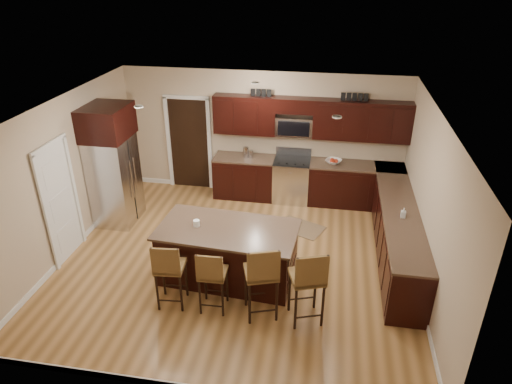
% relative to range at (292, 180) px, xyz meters
% --- Properties ---
extents(floor, '(6.00, 6.00, 0.00)m').
position_rel_range_xyz_m(floor, '(-0.68, -2.45, -0.47)').
color(floor, '#A37440').
rests_on(floor, ground).
extents(ceiling, '(6.00, 6.00, 0.00)m').
position_rel_range_xyz_m(ceiling, '(-0.68, -2.45, 2.23)').
color(ceiling, silver).
rests_on(ceiling, wall_back).
extents(wall_back, '(6.00, 0.00, 6.00)m').
position_rel_range_xyz_m(wall_back, '(-0.68, 0.30, 0.88)').
color(wall_back, tan).
rests_on(wall_back, floor).
extents(wall_left, '(0.00, 5.50, 5.50)m').
position_rel_range_xyz_m(wall_left, '(-3.68, -2.45, 0.88)').
color(wall_left, tan).
rests_on(wall_left, floor).
extents(wall_right, '(0.00, 5.50, 5.50)m').
position_rel_range_xyz_m(wall_right, '(2.32, -2.45, 0.88)').
color(wall_right, tan).
rests_on(wall_right, floor).
extents(base_cabinets, '(4.02, 3.96, 0.92)m').
position_rel_range_xyz_m(base_cabinets, '(1.22, -1.01, -0.01)').
color(base_cabinets, black).
rests_on(base_cabinets, floor).
extents(upper_cabinets, '(4.00, 0.33, 0.80)m').
position_rel_range_xyz_m(upper_cabinets, '(0.36, 0.13, 1.37)').
color(upper_cabinets, black).
rests_on(upper_cabinets, wall_back).
extents(range, '(0.76, 0.64, 1.11)m').
position_rel_range_xyz_m(range, '(0.00, 0.00, 0.00)').
color(range, silver).
rests_on(range, floor).
extents(microwave, '(0.76, 0.31, 0.40)m').
position_rel_range_xyz_m(microwave, '(0.00, 0.15, 1.15)').
color(microwave, silver).
rests_on(microwave, upper_cabinets).
extents(doorway, '(0.85, 0.03, 2.06)m').
position_rel_range_xyz_m(doorway, '(-2.33, 0.28, 0.56)').
color(doorway, black).
rests_on(doorway, floor).
extents(pantry_door, '(0.03, 0.80, 2.04)m').
position_rel_range_xyz_m(pantry_door, '(-3.66, -2.75, 0.55)').
color(pantry_door, white).
rests_on(pantry_door, floor).
extents(letter_decor, '(2.20, 0.03, 0.15)m').
position_rel_range_xyz_m(letter_decor, '(0.22, 0.13, 1.82)').
color(letter_decor, black).
rests_on(letter_decor, upper_cabinets).
extents(island, '(2.27, 1.29, 0.92)m').
position_rel_range_xyz_m(island, '(-0.74, -2.90, -0.04)').
color(island, black).
rests_on(island, floor).
extents(stool_left, '(0.45, 0.45, 1.11)m').
position_rel_range_xyz_m(stool_left, '(-1.42, -3.75, 0.22)').
color(stool_left, brown).
rests_on(stool_left, floor).
extents(stool_mid, '(0.40, 0.40, 1.05)m').
position_rel_range_xyz_m(stool_mid, '(-0.78, -3.74, 0.18)').
color(stool_mid, brown).
rests_on(stool_mid, floor).
extents(stool_right, '(0.58, 0.58, 1.22)m').
position_rel_range_xyz_m(stool_right, '(-0.05, -3.75, 0.29)').
color(stool_right, brown).
rests_on(stool_right, floor).
extents(refrigerator, '(0.79, 0.93, 2.35)m').
position_rel_range_xyz_m(refrigerator, '(-3.30, -1.45, 0.74)').
color(refrigerator, silver).
rests_on(refrigerator, floor).
extents(floor_mat, '(1.03, 0.88, 0.01)m').
position_rel_range_xyz_m(floor_mat, '(0.31, -1.17, -0.47)').
color(floor_mat, brown).
rests_on(floor_mat, floor).
extents(fruit_bowl, '(0.42, 0.42, 0.08)m').
position_rel_range_xyz_m(fruit_bowl, '(0.85, -0.00, 0.49)').
color(fruit_bowl, silver).
rests_on(fruit_bowl, base_cabinets).
extents(soap_bottle, '(0.08, 0.08, 0.17)m').
position_rel_range_xyz_m(soap_bottle, '(2.02, -2.07, 0.53)').
color(soap_bottle, '#B2B2B2').
rests_on(soap_bottle, base_cabinets).
extents(canister_tall, '(0.12, 0.12, 0.23)m').
position_rel_range_xyz_m(canister_tall, '(-0.99, -0.00, 0.56)').
color(canister_tall, silver).
rests_on(canister_tall, base_cabinets).
extents(canister_short, '(0.11, 0.11, 0.17)m').
position_rel_range_xyz_m(canister_short, '(-0.89, -0.00, 0.53)').
color(canister_short, silver).
rests_on(canister_short, base_cabinets).
extents(island_jar, '(0.10, 0.10, 0.10)m').
position_rel_range_xyz_m(island_jar, '(-1.24, -2.90, 0.50)').
color(island_jar, white).
rests_on(island_jar, island).
extents(stool_extra, '(0.58, 0.58, 1.22)m').
position_rel_range_xyz_m(stool_extra, '(0.60, -3.75, 0.29)').
color(stool_extra, brown).
rests_on(stool_extra, floor).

